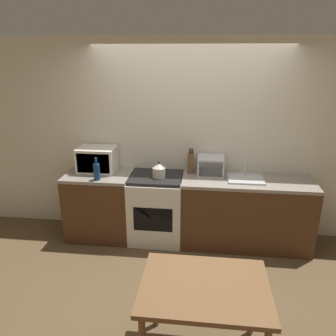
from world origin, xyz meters
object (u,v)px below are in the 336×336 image
(stove_range, at_px, (156,208))
(toaster_oven, at_px, (211,166))
(microwave, at_px, (97,159))
(bottle, at_px, (97,171))
(kettle, at_px, (159,170))
(dining_table, at_px, (204,295))

(stove_range, distance_m, toaster_oven, 0.91)
(microwave, bearing_deg, bottle, -73.53)
(kettle, relative_size, dining_table, 0.21)
(kettle, bearing_deg, stove_range, 147.08)
(microwave, bearing_deg, kettle, -9.04)
(kettle, bearing_deg, toaster_oven, 14.10)
(stove_range, xyz_separation_m, dining_table, (0.65, -1.83, 0.20))
(stove_range, relative_size, kettle, 4.28)
(toaster_oven, bearing_deg, stove_range, -168.91)
(stove_range, relative_size, microwave, 1.84)
(toaster_oven, height_order, dining_table, toaster_oven)
(bottle, distance_m, toaster_oven, 1.44)
(dining_table, bearing_deg, microwave, 126.78)
(stove_range, xyz_separation_m, microwave, (-0.80, 0.11, 0.61))
(kettle, distance_m, bottle, 0.77)
(kettle, height_order, toaster_oven, toaster_oven)
(stove_range, bearing_deg, dining_table, -70.58)
(microwave, xyz_separation_m, toaster_oven, (1.50, 0.03, -0.04))
(dining_table, bearing_deg, toaster_oven, 88.66)
(stove_range, height_order, kettle, kettle)
(microwave, distance_m, dining_table, 2.46)
(kettle, xyz_separation_m, toaster_oven, (0.65, 0.16, 0.03))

